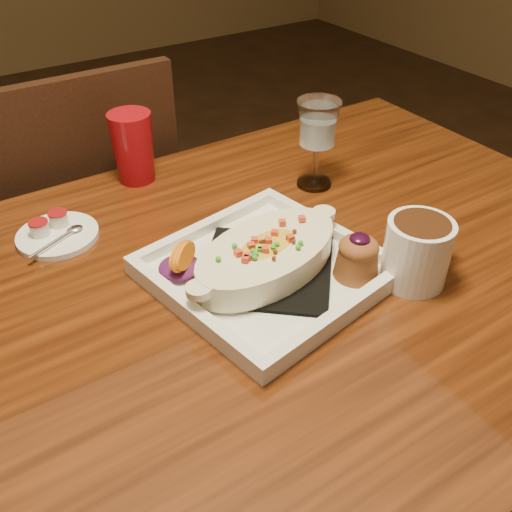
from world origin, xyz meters
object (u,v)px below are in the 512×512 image
chair_far (88,232)px  saucer (56,233)px  goblet (318,128)px  red_tumbler (133,147)px  table (212,345)px  coffee_mug (419,249)px  plate (272,261)px

chair_far → saucer: size_ratio=6.89×
goblet → red_tumbler: goblet is taller
table → coffee_mug: (0.28, -0.13, 0.15)m
red_tumbler → goblet: bearing=-36.7°
plate → goblet: (0.23, 0.19, 0.09)m
table → plate: (0.11, -0.01, 0.13)m
coffee_mug → saucer: (-0.42, 0.40, -0.05)m
table → plate: bearing=-4.5°
plate → chair_far: bearing=89.6°
goblet → table: bearing=-151.4°
plate → coffee_mug: size_ratio=2.59×
goblet → red_tumbler: (-0.28, 0.21, -0.05)m
plate → coffee_mug: coffee_mug is taller
chair_far → goblet: bearing=126.9°
coffee_mug → goblet: (0.05, 0.31, 0.06)m
table → coffee_mug: bearing=-24.5°
plate → coffee_mug: (0.18, -0.12, 0.03)m
chair_far → goblet: chair_far is taller
table → goblet: size_ratio=8.95×
coffee_mug → goblet: size_ratio=0.82×
table → chair_far: bearing=90.0°
table → goblet: 0.44m
saucer → chair_far: bearing=68.7°
saucer → coffee_mug: bearing=-43.8°
chair_far → coffee_mug: chair_far is taller
chair_far → plate: 0.70m
goblet → saucer: size_ratio=1.24×
plate → saucer: bearing=120.9°
goblet → plate: bearing=-140.2°
table → saucer: 0.33m
chair_far → saucer: 0.46m
table → plate: 0.17m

